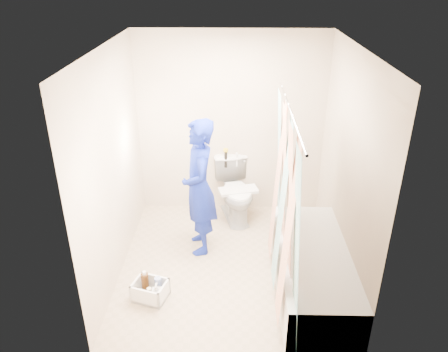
{
  "coord_description": "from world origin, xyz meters",
  "views": [
    {
      "loc": [
        0.03,
        -4.01,
        3.1
      ],
      "look_at": [
        -0.06,
        0.25,
        0.99
      ],
      "focal_mm": 35.0,
      "sensor_mm": 36.0,
      "label": 1
    }
  ],
  "objects_px": {
    "bathtub": "(312,270)",
    "plumber": "(199,188)",
    "toilet": "(236,191)",
    "cleaning_caddy": "(151,291)"
  },
  "relations": [
    {
      "from": "bathtub",
      "to": "cleaning_caddy",
      "type": "bearing_deg",
      "value": -174.55
    },
    {
      "from": "plumber",
      "to": "cleaning_caddy",
      "type": "distance_m",
      "value": 1.23
    },
    {
      "from": "toilet",
      "to": "plumber",
      "type": "bearing_deg",
      "value": -135.11
    },
    {
      "from": "cleaning_caddy",
      "to": "toilet",
      "type": "bearing_deg",
      "value": 79.31
    },
    {
      "from": "bathtub",
      "to": "plumber",
      "type": "bearing_deg",
      "value": 147.87
    },
    {
      "from": "plumber",
      "to": "cleaning_caddy",
      "type": "xyz_separation_m",
      "value": [
        -0.44,
        -0.91,
        -0.71
      ]
    },
    {
      "from": "bathtub",
      "to": "toilet",
      "type": "height_order",
      "value": "toilet"
    },
    {
      "from": "bathtub",
      "to": "toilet",
      "type": "distance_m",
      "value": 1.65
    },
    {
      "from": "plumber",
      "to": "cleaning_caddy",
      "type": "bearing_deg",
      "value": -37.12
    },
    {
      "from": "cleaning_caddy",
      "to": "bathtub",
      "type": "bearing_deg",
      "value": 22.82
    }
  ]
}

